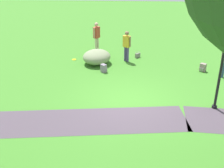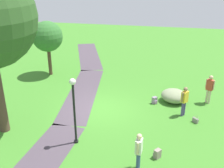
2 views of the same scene
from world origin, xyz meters
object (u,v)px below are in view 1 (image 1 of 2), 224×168
object	(u,v)px
lawn_boulder	(97,57)
handbag_on_grass	(138,55)
woman_with_handbag	(127,44)
passerby_on_path	(97,35)
frisbee_on_grass	(74,60)
backpack_by_boulder	(104,68)
spare_backpack_on_lawn	(203,68)
lamp_post	(223,60)

from	to	relation	value
lawn_boulder	handbag_on_grass	size ratio (longest dim) A/B	5.22
woman_with_handbag	passerby_on_path	xyz separation A→B (m)	(1.77, -1.48, 0.05)
woman_with_handbag	frisbee_on_grass	xyz separation A→B (m)	(2.88, -0.03, -0.95)
passerby_on_path	backpack_by_boulder	bearing A→B (deg)	102.37
handbag_on_grass	frisbee_on_grass	world-z (taller)	handbag_on_grass
backpack_by_boulder	frisbee_on_grass	xyz separation A→B (m)	(1.78, -1.60, -0.18)
lawn_boulder	spare_backpack_on_lawn	bearing A→B (deg)	172.51
lawn_boulder	backpack_by_boulder	distance (m)	1.21
woman_with_handbag	backpack_by_boulder	size ratio (longest dim) A/B	4.15
passerby_on_path	lawn_boulder	bearing A→B (deg)	96.01
lamp_post	passerby_on_path	xyz separation A→B (m)	(5.25, -6.33, -0.95)
lamp_post	spare_backpack_on_lawn	xyz separation A→B (m)	(-0.35, -3.67, -1.77)
lamp_post	lawn_boulder	size ratio (longest dim) A/B	1.57
spare_backpack_on_lawn	frisbee_on_grass	bearing A→B (deg)	-10.23
woman_with_handbag	spare_backpack_on_lawn	xyz separation A→B (m)	(-3.83, 1.18, -0.77)
lawn_boulder	passerby_on_path	distance (m)	2.06
lawn_boulder	frisbee_on_grass	xyz separation A→B (m)	(1.32, -0.50, -0.37)
lamp_post	handbag_on_grass	world-z (taller)	lamp_post
frisbee_on_grass	lawn_boulder	bearing A→B (deg)	159.14
woman_with_handbag	frisbee_on_grass	bearing A→B (deg)	-0.62
lawn_boulder	frisbee_on_grass	world-z (taller)	lawn_boulder
woman_with_handbag	passerby_on_path	distance (m)	2.30
lawn_boulder	woman_with_handbag	distance (m)	1.73
passerby_on_path	spare_backpack_on_lawn	bearing A→B (deg)	154.60
lawn_boulder	backpack_by_boulder	bearing A→B (deg)	112.83
lawn_boulder	woman_with_handbag	world-z (taller)	woman_with_handbag
lamp_post	frisbee_on_grass	bearing A→B (deg)	-37.50
passerby_on_path	woman_with_handbag	bearing A→B (deg)	140.10
lamp_post	lawn_boulder	bearing A→B (deg)	-40.96
lamp_post	woman_with_handbag	size ratio (longest dim) A/B	1.90
spare_backpack_on_lawn	frisbee_on_grass	distance (m)	6.82
woman_with_handbag	passerby_on_path	world-z (taller)	passerby_on_path
lamp_post	lawn_boulder	distance (m)	6.87
spare_backpack_on_lawn	frisbee_on_grass	size ratio (longest dim) A/B	1.74
woman_with_handbag	backpack_by_boulder	distance (m)	2.07
spare_backpack_on_lawn	woman_with_handbag	bearing A→B (deg)	-17.13
passerby_on_path	handbag_on_grass	size ratio (longest dim) A/B	4.53
woman_with_handbag	handbag_on_grass	distance (m)	1.20
lawn_boulder	handbag_on_grass	world-z (taller)	lawn_boulder
handbag_on_grass	passerby_on_path	bearing A→B (deg)	-19.95
passerby_on_path	handbag_on_grass	xyz separation A→B (m)	(-2.39, 0.87, -0.87)
backpack_by_boulder	frisbee_on_grass	bearing A→B (deg)	-41.99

